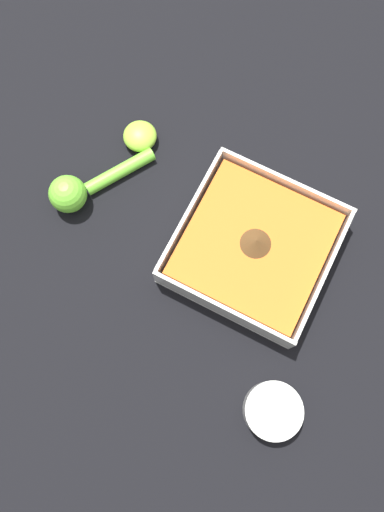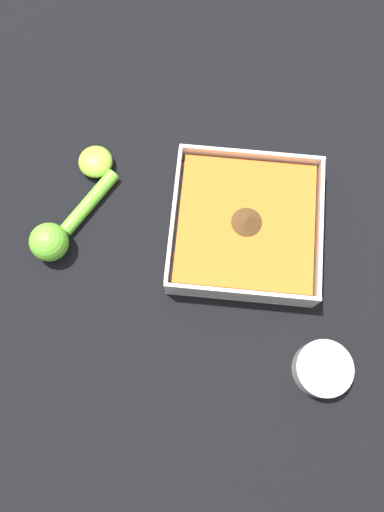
# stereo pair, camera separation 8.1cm
# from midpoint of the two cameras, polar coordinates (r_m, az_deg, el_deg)

# --- Properties ---
(ground_plane) EXTENTS (4.00, 4.00, 0.00)m
(ground_plane) POSITION_cam_midpoint_polar(r_m,az_deg,el_deg) (0.85, 8.23, -2.74)
(ground_plane) COLOR black
(square_dish) EXTENTS (0.24, 0.24, 0.07)m
(square_dish) POSITION_cam_midpoint_polar(r_m,az_deg,el_deg) (0.84, 9.77, 0.48)
(square_dish) COLOR silver
(square_dish) RESTS_ON ground_plane
(spice_bowl) EXTENTS (0.09, 0.09, 0.04)m
(spice_bowl) POSITION_cam_midpoint_polar(r_m,az_deg,el_deg) (0.82, 12.10, -17.42)
(spice_bowl) COLOR silver
(spice_bowl) RESTS_ON ground_plane
(lemon_squeezer) EXTENTS (0.13, 0.18, 0.06)m
(lemon_squeezer) POSITION_cam_midpoint_polar(r_m,az_deg,el_deg) (0.87, -10.20, 7.07)
(lemon_squeezer) COLOR #6BC633
(lemon_squeezer) RESTS_ON ground_plane
(lemon_half) EXTENTS (0.06, 0.06, 0.03)m
(lemon_half) POSITION_cam_midpoint_polar(r_m,az_deg,el_deg) (0.91, -3.42, 13.09)
(lemon_half) COLOR #93CC38
(lemon_half) RESTS_ON ground_plane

